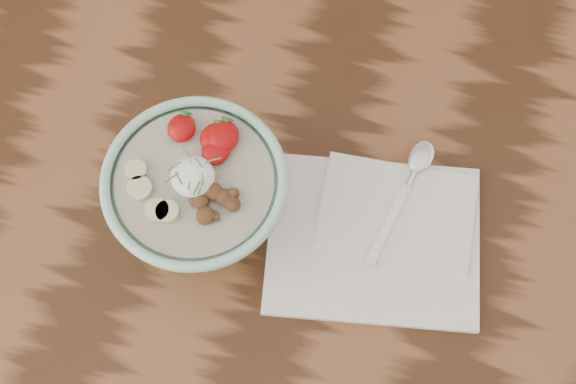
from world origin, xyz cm
name	(u,v)px	position (x,y,z in cm)	size (l,w,h in cm)	color
table	(303,226)	(0.00, 0.00, 65.70)	(160.00, 90.00, 75.00)	#371D0D
breakfast_bowl	(198,194)	(-11.21, -4.70, 81.84)	(20.21, 20.21, 13.13)	#9DD3B6
napkin	(378,234)	(9.42, -2.05, 75.64)	(27.63, 23.76, 1.52)	white
spoon	(413,173)	(11.77, 6.08, 76.89)	(5.55, 17.35, 0.91)	silver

